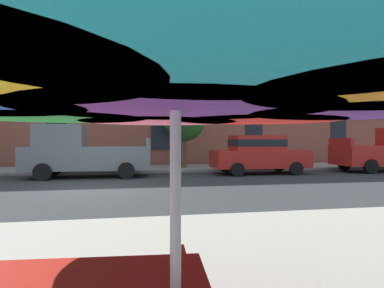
{
  "coord_description": "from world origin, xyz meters",
  "views": [
    {
      "loc": [
        1.25,
        -10.73,
        1.56
      ],
      "look_at": [
        3.81,
        3.2,
        1.4
      ],
      "focal_mm": 30.78,
      "sensor_mm": 36.0,
      "label": 1
    }
  ],
  "objects_px": {
    "pickup_gray": "(82,153)",
    "patio_umbrella": "(175,62)",
    "sedan_red": "(259,153)",
    "street_tree_middle": "(183,117)"
  },
  "relations": [
    {
      "from": "pickup_gray",
      "to": "patio_umbrella",
      "type": "bearing_deg",
      "value": -79.89
    },
    {
      "from": "sedan_red",
      "to": "street_tree_middle",
      "type": "xyz_separation_m",
      "value": [
        -3.13,
        2.68,
        1.86
      ]
    },
    {
      "from": "sedan_red",
      "to": "street_tree_middle",
      "type": "relative_size",
      "value": 1.06
    },
    {
      "from": "pickup_gray",
      "to": "patio_umbrella",
      "type": "height_order",
      "value": "patio_umbrella"
    },
    {
      "from": "pickup_gray",
      "to": "sedan_red",
      "type": "height_order",
      "value": "pickup_gray"
    },
    {
      "from": "pickup_gray",
      "to": "patio_umbrella",
      "type": "relative_size",
      "value": 1.43
    },
    {
      "from": "pickup_gray",
      "to": "street_tree_middle",
      "type": "distance_m",
      "value": 5.7
    },
    {
      "from": "pickup_gray",
      "to": "street_tree_middle",
      "type": "relative_size",
      "value": 1.22
    },
    {
      "from": "sedan_red",
      "to": "street_tree_middle",
      "type": "height_order",
      "value": "street_tree_middle"
    },
    {
      "from": "pickup_gray",
      "to": "street_tree_middle",
      "type": "bearing_deg",
      "value": 29.65
    }
  ]
}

